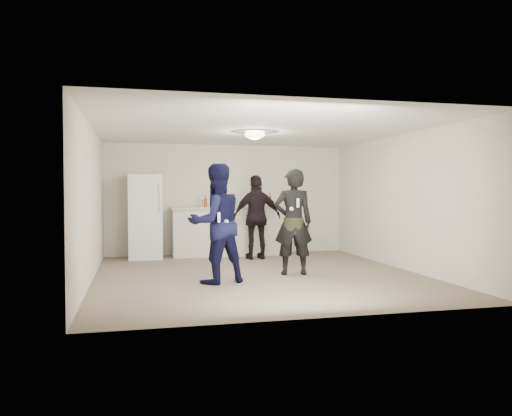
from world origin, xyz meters
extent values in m
plane|color=#6B5B4C|center=(0.00, 0.00, 0.00)|extent=(6.00, 6.00, 0.00)
plane|color=silver|center=(0.00, 0.00, 2.50)|extent=(6.00, 6.00, 0.00)
plane|color=beige|center=(0.00, 3.00, 1.25)|extent=(6.00, 0.00, 6.00)
plane|color=beige|center=(0.00, -3.00, 1.25)|extent=(6.00, 0.00, 6.00)
plane|color=beige|center=(-2.75, 0.00, 1.25)|extent=(0.00, 6.00, 6.00)
plane|color=beige|center=(2.75, 0.00, 1.25)|extent=(0.00, 6.00, 6.00)
cube|color=beige|center=(0.02, 2.67, 0.53)|extent=(2.60, 0.56, 1.05)
cube|color=#C1BA95|center=(0.02, 2.67, 1.07)|extent=(2.68, 0.64, 0.04)
cube|color=white|center=(-1.87, 2.60, 0.90)|extent=(0.70, 0.70, 1.80)
cylinder|color=#B7B7BB|center=(-1.59, 2.23, 1.30)|extent=(0.02, 0.02, 0.60)
ellipsoid|color=white|center=(0.00, 0.30, 2.45)|extent=(0.36, 0.36, 0.16)
cylinder|color=silver|center=(-0.66, 2.64, 1.18)|extent=(0.08, 0.08, 0.17)
imported|color=#0D0F39|center=(-0.83, -0.57, 0.94)|extent=(1.08, 0.95, 1.88)
imported|color=black|center=(0.59, -0.11, 0.91)|extent=(0.72, 0.53, 1.83)
cylinder|color=#2D3317|center=(0.59, -0.11, 0.85)|extent=(0.34, 0.34, 0.28)
imported|color=black|center=(0.44, 1.95, 0.89)|extent=(1.07, 0.49, 1.79)
cube|color=white|center=(-0.83, -0.85, 1.05)|extent=(0.04, 0.04, 0.15)
sphere|color=white|center=(-0.71, -0.82, 0.98)|extent=(0.07, 0.07, 0.07)
cube|color=white|center=(0.59, -0.36, 1.25)|extent=(0.04, 0.04, 0.15)
sphere|color=white|center=(0.49, -0.33, 1.15)|extent=(0.07, 0.07, 0.07)
cylinder|color=#983C16|center=(-0.58, 2.51, 1.19)|extent=(0.08, 0.08, 0.20)
cylinder|color=silver|center=(-0.28, 2.59, 1.18)|extent=(0.07, 0.07, 0.17)
cylinder|color=maroon|center=(0.90, 2.60, 1.21)|extent=(0.07, 0.07, 0.24)
cylinder|color=#154B2B|center=(0.47, 2.69, 1.23)|extent=(0.06, 0.06, 0.28)
cylinder|color=#154A23|center=(-0.25, 2.84, 1.20)|extent=(0.07, 0.07, 0.22)
camera|label=1|loc=(-2.04, -8.32, 1.46)|focal=35.00mm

